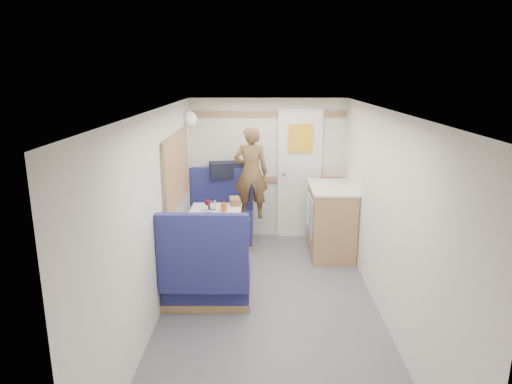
{
  "coord_description": "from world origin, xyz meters",
  "views": [
    {
      "loc": [
        -0.09,
        -4.15,
        2.33
      ],
      "look_at": [
        -0.15,
        0.9,
        1.01
      ],
      "focal_mm": 32.0,
      "sensor_mm": 36.0,
      "label": 1
    }
  ],
  "objects_px": {
    "dome_light": "(189,119)",
    "duffel_bag": "(227,170)",
    "bench_far": "(221,224)",
    "bench_near": "(207,277)",
    "person": "(251,173)",
    "tumbler_right": "(213,205)",
    "bread_loaf": "(235,201)",
    "pepper_grinder": "(209,205)",
    "beer_glass": "(224,207)",
    "dinette_table": "(215,226)",
    "cheese_block": "(214,215)",
    "galley_counter": "(331,220)",
    "tumbler_left": "(204,215)",
    "tray": "(216,221)",
    "wine_glass": "(208,203)",
    "orange_fruit": "(221,215)"
  },
  "relations": [
    {
      "from": "wine_glass",
      "to": "pepper_grinder",
      "type": "bearing_deg",
      "value": 90.14
    },
    {
      "from": "person",
      "to": "bench_far",
      "type": "bearing_deg",
      "value": -24.69
    },
    {
      "from": "bench_far",
      "to": "bread_loaf",
      "type": "xyz_separation_m",
      "value": [
        0.23,
        -0.49,
        0.46
      ]
    },
    {
      "from": "wine_glass",
      "to": "tumbler_left",
      "type": "distance_m",
      "value": 0.25
    },
    {
      "from": "dinette_table",
      "to": "tumbler_right",
      "type": "relative_size",
      "value": 7.5
    },
    {
      "from": "galley_counter",
      "to": "tumbler_right",
      "type": "height_order",
      "value": "galley_counter"
    },
    {
      "from": "bench_far",
      "to": "tray",
      "type": "xyz_separation_m",
      "value": [
        0.06,
        -1.19,
        0.43
      ]
    },
    {
      "from": "dinette_table",
      "to": "galley_counter",
      "type": "distance_m",
      "value": 1.57
    },
    {
      "from": "person",
      "to": "tumbler_right",
      "type": "xyz_separation_m",
      "value": [
        -0.45,
        -0.53,
        -0.29
      ]
    },
    {
      "from": "bread_loaf",
      "to": "bench_near",
      "type": "bearing_deg",
      "value": -100.29
    },
    {
      "from": "person",
      "to": "duffel_bag",
      "type": "relative_size",
      "value": 2.65
    },
    {
      "from": "orange_fruit",
      "to": "tray",
      "type": "bearing_deg",
      "value": -123.16
    },
    {
      "from": "bench_near",
      "to": "dome_light",
      "type": "bearing_deg",
      "value": 102.82
    },
    {
      "from": "bench_near",
      "to": "orange_fruit",
      "type": "distance_m",
      "value": 0.78
    },
    {
      "from": "duffel_bag",
      "to": "tray",
      "type": "xyz_separation_m",
      "value": [
        -0.01,
        -1.44,
        -0.28
      ]
    },
    {
      "from": "orange_fruit",
      "to": "pepper_grinder",
      "type": "bearing_deg",
      "value": 113.04
    },
    {
      "from": "orange_fruit",
      "to": "cheese_block",
      "type": "relative_size",
      "value": 0.72
    },
    {
      "from": "tumbler_left",
      "to": "tumbler_right",
      "type": "distance_m",
      "value": 0.4
    },
    {
      "from": "person",
      "to": "beer_glass",
      "type": "relative_size",
      "value": 11.29
    },
    {
      "from": "bench_near",
      "to": "dome_light",
      "type": "height_order",
      "value": "dome_light"
    },
    {
      "from": "tumbler_left",
      "to": "bread_loaf",
      "type": "xyz_separation_m",
      "value": [
        0.32,
        0.61,
        -0.01
      ]
    },
    {
      "from": "wine_glass",
      "to": "bread_loaf",
      "type": "distance_m",
      "value": 0.48
    },
    {
      "from": "galley_counter",
      "to": "beer_glass",
      "type": "distance_m",
      "value": 1.47
    },
    {
      "from": "dome_light",
      "to": "duffel_bag",
      "type": "distance_m",
      "value": 0.91
    },
    {
      "from": "cheese_block",
      "to": "tumbler_left",
      "type": "height_order",
      "value": "tumbler_left"
    },
    {
      "from": "pepper_grinder",
      "to": "tray",
      "type": "bearing_deg",
      "value": -74.56
    },
    {
      "from": "bench_far",
      "to": "bench_near",
      "type": "bearing_deg",
      "value": -90.0
    },
    {
      "from": "duffel_bag",
      "to": "wine_glass",
      "type": "height_order",
      "value": "duffel_bag"
    },
    {
      "from": "dinette_table",
      "to": "dome_light",
      "type": "bearing_deg",
      "value": 114.65
    },
    {
      "from": "duffel_bag",
      "to": "pepper_grinder",
      "type": "relative_size",
      "value": 4.66
    },
    {
      "from": "dome_light",
      "to": "duffel_bag",
      "type": "relative_size",
      "value": 0.43
    },
    {
      "from": "bench_near",
      "to": "cheese_block",
      "type": "height_order",
      "value": "bench_near"
    },
    {
      "from": "galley_counter",
      "to": "tumbler_left",
      "type": "height_order",
      "value": "galley_counter"
    },
    {
      "from": "wine_glass",
      "to": "tumbler_right",
      "type": "xyz_separation_m",
      "value": [
        0.05,
        0.15,
        -0.06
      ]
    },
    {
      "from": "tray",
      "to": "tumbler_left",
      "type": "distance_m",
      "value": 0.18
    },
    {
      "from": "bench_far",
      "to": "beer_glass",
      "type": "xyz_separation_m",
      "value": [
        0.11,
        -0.79,
        0.47
      ]
    },
    {
      "from": "bench_near",
      "to": "tumbler_right",
      "type": "relative_size",
      "value": 8.56
    },
    {
      "from": "bench_far",
      "to": "wine_glass",
      "type": "bearing_deg",
      "value": -95.11
    },
    {
      "from": "cheese_block",
      "to": "dome_light",
      "type": "bearing_deg",
      "value": 111.43
    },
    {
      "from": "tray",
      "to": "tumbler_right",
      "type": "height_order",
      "value": "tumbler_right"
    },
    {
      "from": "orange_fruit",
      "to": "person",
      "type": "bearing_deg",
      "value": 71.31
    },
    {
      "from": "tumbler_right",
      "to": "pepper_grinder",
      "type": "distance_m",
      "value": 0.05
    },
    {
      "from": "galley_counter",
      "to": "tray",
      "type": "xyz_separation_m",
      "value": [
        -1.41,
        -0.87,
        0.26
      ]
    },
    {
      "from": "bench_far",
      "to": "tumbler_right",
      "type": "distance_m",
      "value": 0.85
    },
    {
      "from": "pepper_grinder",
      "to": "tumbler_left",
      "type": "bearing_deg",
      "value": -92.03
    },
    {
      "from": "cheese_block",
      "to": "pepper_grinder",
      "type": "height_order",
      "value": "pepper_grinder"
    },
    {
      "from": "duffel_bag",
      "to": "bread_loaf",
      "type": "distance_m",
      "value": 0.8
    },
    {
      "from": "bench_far",
      "to": "beer_glass",
      "type": "bearing_deg",
      "value": -82.12
    },
    {
      "from": "bench_far",
      "to": "dome_light",
      "type": "relative_size",
      "value": 5.25
    },
    {
      "from": "person",
      "to": "tray",
      "type": "xyz_separation_m",
      "value": [
        -0.36,
        -1.01,
        -0.34
      ]
    }
  ]
}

